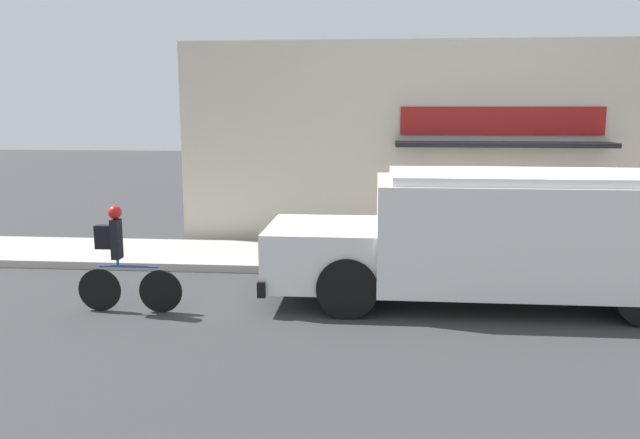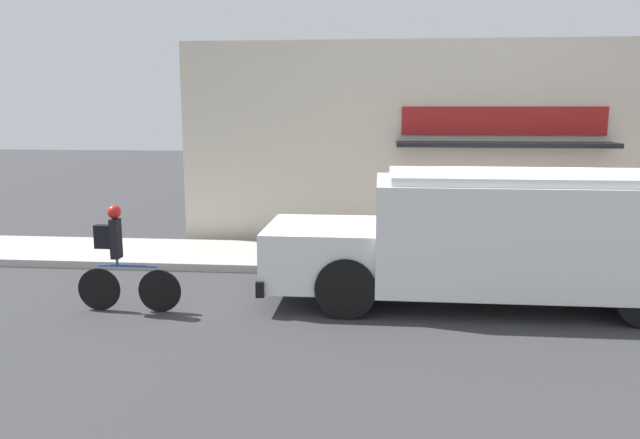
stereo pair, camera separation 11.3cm
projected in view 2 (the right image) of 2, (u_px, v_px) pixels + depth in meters
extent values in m
plane|color=#38383A|center=(515.00, 280.00, 11.42)|extent=(70.00, 70.00, 0.00)
cube|color=#ADAAA3|center=(503.00, 261.00, 12.51)|extent=(28.00, 2.26, 0.15)
cube|color=beige|center=(495.00, 146.00, 13.63)|extent=(13.98, 0.18, 4.58)
cube|color=maroon|center=(503.00, 121.00, 13.42)|extent=(4.34, 0.05, 0.60)
cube|color=black|center=(505.00, 145.00, 13.16)|extent=(4.56, 0.74, 0.10)
cube|color=white|center=(541.00, 234.00, 9.79)|extent=(5.18, 2.16, 1.67)
cube|color=white|center=(322.00, 252.00, 10.17)|extent=(1.76, 1.98, 0.92)
cube|color=white|center=(545.00, 177.00, 9.63)|extent=(4.77, 1.99, 0.13)
cube|color=black|center=(272.00, 272.00, 10.31)|extent=(0.13, 2.10, 0.24)
cube|color=red|center=(442.00, 213.00, 11.20)|extent=(0.03, 0.44, 0.44)
cylinder|color=black|center=(351.00, 259.00, 11.08)|extent=(0.92, 0.26, 0.92)
cylinder|color=black|center=(346.00, 288.00, 9.29)|extent=(0.92, 0.26, 0.92)
cylinder|color=black|center=(601.00, 264.00, 10.68)|extent=(0.92, 0.26, 0.92)
cylinder|color=black|center=(160.00, 291.00, 9.57)|extent=(0.67, 0.04, 0.67)
cylinder|color=black|center=(99.00, 289.00, 9.66)|extent=(0.67, 0.04, 0.67)
cylinder|color=#234793|center=(128.00, 266.00, 9.55)|extent=(0.92, 0.04, 0.04)
cylinder|color=#234793|center=(117.00, 262.00, 9.55)|extent=(0.04, 0.04, 0.12)
cube|color=black|center=(116.00, 239.00, 9.49)|extent=(0.12, 0.20, 0.61)
sphere|color=red|center=(114.00, 212.00, 9.41)|extent=(0.21, 0.21, 0.21)
cube|color=black|center=(104.00, 237.00, 9.50)|extent=(0.26, 0.14, 0.36)
cylinder|color=#38383D|center=(497.00, 231.00, 12.80)|extent=(0.63, 0.63, 0.93)
cylinder|color=black|center=(499.00, 208.00, 12.71)|extent=(0.64, 0.64, 0.04)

